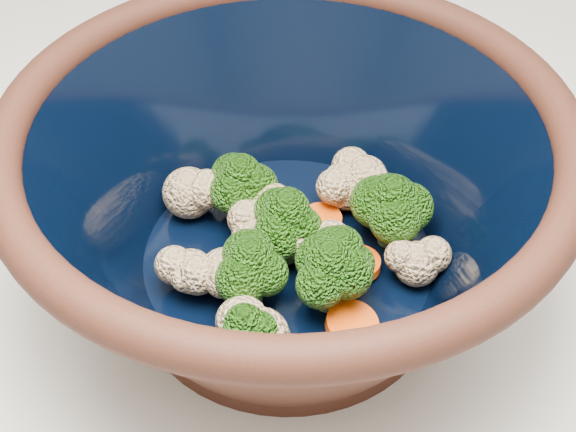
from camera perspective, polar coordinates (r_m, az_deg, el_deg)
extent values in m
cylinder|color=black|center=(0.53, 0.00, -4.67)|extent=(0.20, 0.20, 0.01)
torus|color=black|center=(0.44, 0.00, 6.22)|extent=(0.33, 0.33, 0.02)
cylinder|color=black|center=(0.51, 0.00, -2.87)|extent=(0.18, 0.18, 0.00)
cylinder|color=#608442|center=(0.51, 7.21, -0.98)|extent=(0.01, 0.01, 0.02)
ellipsoid|color=#2B6914|center=(0.50, 7.47, 1.13)|extent=(0.05, 0.05, 0.04)
cylinder|color=#608442|center=(0.45, -3.04, -9.35)|extent=(0.01, 0.01, 0.02)
ellipsoid|color=#2B6914|center=(0.44, -3.14, -7.79)|extent=(0.04, 0.04, 0.03)
cylinder|color=#608442|center=(0.50, -0.09, -1.85)|extent=(0.01, 0.01, 0.02)
ellipsoid|color=#2B6914|center=(0.48, -0.09, 0.23)|extent=(0.04, 0.04, 0.04)
cylinder|color=#608442|center=(0.47, 2.83, -5.53)|extent=(0.01, 0.01, 0.02)
ellipsoid|color=#2B6914|center=(0.46, 2.94, -3.49)|extent=(0.04, 0.04, 0.04)
cylinder|color=#608442|center=(0.50, -0.01, -2.42)|extent=(0.01, 0.01, 0.02)
ellipsoid|color=#2B6914|center=(0.49, -0.01, -0.78)|extent=(0.04, 0.04, 0.03)
cylinder|color=#608442|center=(0.48, 3.60, -4.43)|extent=(0.01, 0.01, 0.02)
ellipsoid|color=#2B6914|center=(0.47, 3.74, -2.48)|extent=(0.04, 0.04, 0.04)
cylinder|color=#608442|center=(0.53, -3.27, 0.86)|extent=(0.01, 0.01, 0.02)
ellipsoid|color=#2B6914|center=(0.51, -3.37, 2.80)|extent=(0.04, 0.04, 0.04)
cylinder|color=#608442|center=(0.48, -2.62, -5.22)|extent=(0.01, 0.01, 0.02)
ellipsoid|color=#2B6914|center=(0.46, -2.71, -3.26)|extent=(0.04, 0.04, 0.04)
sphere|color=beige|center=(0.53, -7.08, 1.64)|extent=(0.03, 0.03, 0.03)
sphere|color=beige|center=(0.50, -2.44, -1.41)|extent=(0.03, 0.03, 0.03)
sphere|color=beige|center=(0.48, -6.90, -3.93)|extent=(0.03, 0.03, 0.03)
sphere|color=beige|center=(0.51, 0.13, -0.22)|extent=(0.03, 0.03, 0.03)
sphere|color=beige|center=(0.49, 9.13, -3.39)|extent=(0.03, 0.03, 0.03)
sphere|color=beige|center=(0.53, 4.19, 2.18)|extent=(0.03, 0.03, 0.03)
sphere|color=beige|center=(0.48, -4.53, -4.03)|extent=(0.03, 0.03, 0.03)
sphere|color=beige|center=(0.50, 2.02, -1.93)|extent=(0.03, 0.03, 0.03)
sphere|color=beige|center=(0.52, 6.64, 1.06)|extent=(0.03, 0.03, 0.03)
sphere|color=beige|center=(0.45, -2.03, -8.62)|extent=(0.03, 0.03, 0.03)
cylinder|color=#FC4B0A|center=(0.49, 3.89, -3.99)|extent=(0.03, 0.03, 0.01)
cylinder|color=#FC4B0A|center=(0.52, 2.36, -0.36)|extent=(0.03, 0.03, 0.01)
cylinder|color=#FC4B0A|center=(0.49, -2.54, -3.97)|extent=(0.03, 0.03, 0.01)
cylinder|color=#FC4B0A|center=(0.50, 4.80, -3.42)|extent=(0.03, 0.03, 0.01)
cylinder|color=#FC4B0A|center=(0.47, 4.57, -7.68)|extent=(0.03, 0.03, 0.01)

